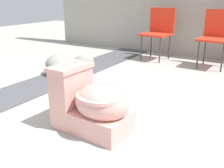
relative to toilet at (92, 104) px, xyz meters
name	(u,v)px	position (x,y,z in m)	size (l,w,h in m)	color
ground_plane	(101,126)	(0.02, 0.08, -0.22)	(14.00, 14.00, 0.00)	#A8A59E
gravel_strip	(41,84)	(-1.18, 0.58, -0.21)	(0.56, 8.00, 0.01)	#4C4C51
toilet	(92,104)	(0.00, 0.00, 0.00)	(0.65, 0.41, 0.52)	#E09E93
folding_chair_left	(159,28)	(-0.52, 2.63, 0.29)	(0.48, 0.48, 0.83)	red
folding_chair_middle	(217,32)	(0.41, 2.58, 0.29)	(0.46, 0.46, 0.83)	red
boulder_near	(59,65)	(-1.28, 1.02, -0.08)	(0.46, 0.37, 0.28)	gray
boulder_far	(84,61)	(-1.27, 1.55, -0.13)	(0.30, 0.23, 0.18)	gray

